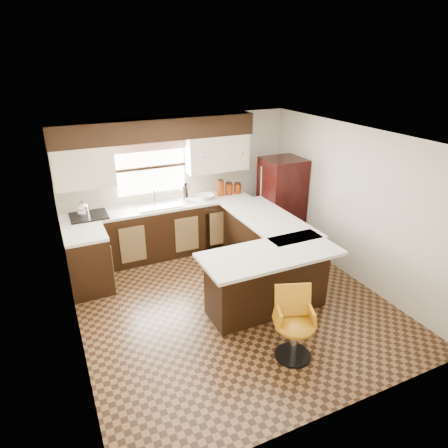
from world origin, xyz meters
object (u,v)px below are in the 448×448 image
refrigerator (281,202)px  bar_chair (295,326)px  peninsula_long (264,246)px  peninsula_return (267,281)px

refrigerator → bar_chair: (-1.56, -2.79, -0.38)m
refrigerator → peninsula_long: bearing=-135.2°
peninsula_long → refrigerator: bearing=44.8°
bar_chair → peninsula_long: bearing=89.7°
peninsula_long → bar_chair: (-0.73, -1.96, -0.01)m
bar_chair → refrigerator: bearing=80.8°
peninsula_return → refrigerator: 2.28m
peninsula_return → peninsula_long: bearing=61.7°
bar_chair → peninsula_return: bearing=98.4°
refrigerator → bar_chair: refrigerator is taller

